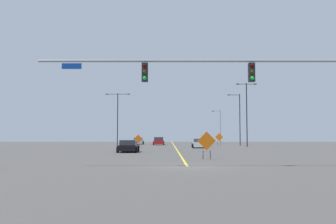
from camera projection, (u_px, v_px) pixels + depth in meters
name	position (u px, v px, depth m)	size (l,w,h in m)	color
ground	(189.00, 166.00, 20.23)	(174.46, 174.46, 0.00)	#4C4947
road_centre_stripe	(175.00, 145.00, 68.59)	(0.16, 96.92, 0.01)	yellow
traffic_signal_assembly	(244.00, 78.00, 20.52)	(17.94, 0.44, 6.46)	gray
street_lamp_mid_left	(221.00, 125.00, 80.95)	(1.91, 0.24, 7.29)	gray
street_lamp_near_right	(248.00, 110.00, 57.49)	(3.20, 0.24, 9.93)	black
street_lamp_near_left	(119.00, 115.00, 67.25)	(4.45, 0.24, 9.46)	black
street_lamp_far_left	(241.00, 117.00, 64.98)	(2.20, 0.24, 9.07)	black
construction_sign_median_near	(208.00, 142.00, 26.52)	(1.35, 0.18, 2.00)	orange
construction_sign_median_far	(140.00, 139.00, 54.89)	(1.27, 0.14, 1.89)	orange
construction_sign_right_shoulder	(221.00, 138.00, 63.74)	(1.39, 0.26, 2.18)	orange
car_white_far	(201.00, 143.00, 52.20)	(2.03, 4.55, 1.30)	white
car_silver_mid	(140.00, 141.00, 74.86)	(2.22, 4.01, 1.33)	#B7BABF
car_red_near	(160.00, 141.00, 69.42)	(2.18, 3.95, 1.46)	red
car_black_distant	(130.00, 146.00, 38.26)	(2.02, 4.12, 1.25)	black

